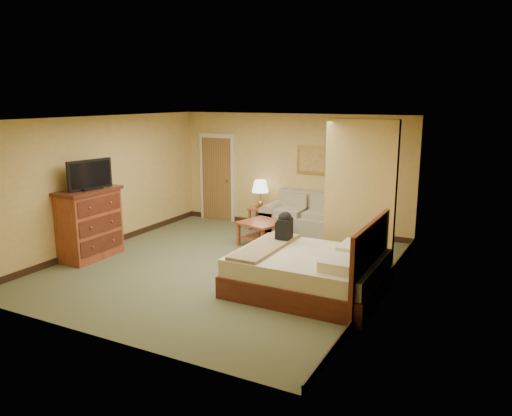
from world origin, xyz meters
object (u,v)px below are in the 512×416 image
Objects in this scene: loveseat at (306,222)px; bed at (311,272)px; coffee_table at (262,228)px; dresser at (89,223)px.

loveseat is 0.84× the size of bed.
coffee_table is at bearing -115.60° from loveseat.
dresser reaches higher than coffee_table.
dresser reaches higher than loveseat.
coffee_table is 2.59m from bed.
bed reaches higher than loveseat.
coffee_table is 0.43× the size of bed.
bed reaches higher than coffee_table.
dresser is at bearing -176.03° from bed.
dresser reaches higher than bed.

